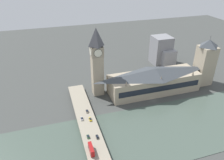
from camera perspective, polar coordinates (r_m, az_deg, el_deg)
name	(u,v)px	position (r m, az deg, el deg)	size (l,w,h in m)	color
ground_plane	(153,101)	(215.27, 10.75, -5.37)	(600.00, 600.00, 0.00)	#424442
river_water	(175,127)	(188.94, 16.24, -11.63)	(66.52, 360.00, 0.30)	#47564C
parliament_hall	(154,80)	(224.64, 10.93, -0.02)	(28.07, 92.46, 25.67)	tan
clock_tower	(97,61)	(206.86, -3.96, 5.03)	(11.78, 11.78, 67.62)	tan
victoria_tower	(205,62)	(250.97, 23.13, 4.31)	(16.34, 16.34, 53.41)	tan
road_bridge	(93,142)	(164.80, -4.86, -15.76)	(165.04, 14.96, 4.64)	gray
double_decker_bus_lead	(91,149)	(155.06, -5.47, -17.50)	(10.28, 2.61, 4.91)	red
car_northbound_mid	(87,111)	(190.61, -6.52, -8.06)	(4.77, 1.94, 1.40)	slate
car_northbound_tail	(82,119)	(183.03, -7.87, -9.97)	(4.39, 1.84, 1.33)	silver
car_southbound_mid	(97,137)	(165.99, -3.86, -14.58)	(4.26, 1.75, 1.27)	black
car_southbound_tail	(88,137)	(166.73, -6.25, -14.47)	(4.02, 1.82, 1.34)	#2D5638
car_southbound_extra	(90,119)	(181.61, -5.70, -10.16)	(4.77, 1.80, 1.38)	gold
city_block_west	(164,56)	(292.42, 13.44, 6.22)	(31.47, 17.53, 21.12)	#939399
city_block_center	(161,50)	(290.03, 12.66, 7.65)	(22.04, 22.64, 35.50)	gray
city_block_east	(160,56)	(298.03, 12.48, 6.23)	(19.28, 17.39, 16.00)	slate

